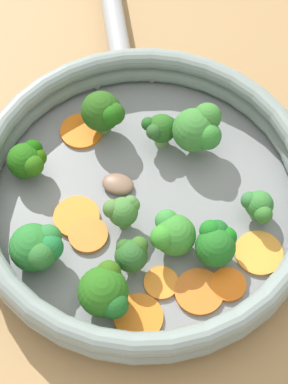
% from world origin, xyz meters
% --- Properties ---
extents(ground_plane, '(4.00, 4.00, 0.00)m').
position_xyz_m(ground_plane, '(0.00, 0.00, 0.00)').
color(ground_plane, '#9E784A').
extents(skillet, '(0.32, 0.32, 0.01)m').
position_xyz_m(skillet, '(0.00, 0.00, 0.01)').
color(skillet, gray).
rests_on(skillet, ground_plane).
extents(skillet_rim_wall, '(0.35, 0.35, 0.04)m').
position_xyz_m(skillet_rim_wall, '(0.00, 0.00, 0.04)').
color(skillet_rim_wall, gray).
rests_on(skillet_rim_wall, skillet).
extents(skillet_handle, '(0.10, 0.18, 0.03)m').
position_xyz_m(skillet_handle, '(-0.10, 0.24, 0.03)').
color(skillet_handle, '#999B9E').
rests_on(skillet_handle, skillet).
extents(skillet_rivet_left, '(0.01, 0.01, 0.01)m').
position_xyz_m(skillet_rivet_left, '(-0.03, 0.15, 0.02)').
color(skillet_rivet_left, gray).
rests_on(skillet_rivet_left, skillet).
extents(skillet_rivet_right, '(0.01, 0.01, 0.01)m').
position_xyz_m(skillet_rivet_right, '(-0.09, 0.13, 0.02)').
color(skillet_rivet_right, gray).
rests_on(skillet_rivet_right, skillet).
extents(carrot_slice_0, '(0.05, 0.05, 0.00)m').
position_xyz_m(carrot_slice_0, '(0.04, -0.09, 0.02)').
color(carrot_slice_0, orange).
rests_on(carrot_slice_0, skillet).
extents(carrot_slice_1, '(0.05, 0.05, 0.00)m').
position_xyz_m(carrot_slice_1, '(0.03, -0.12, 0.02)').
color(carrot_slice_1, orange).
rests_on(carrot_slice_1, skillet).
extents(carrot_slice_2, '(0.06, 0.06, 0.00)m').
position_xyz_m(carrot_slice_2, '(0.12, -0.03, 0.02)').
color(carrot_slice_2, '#F29B36').
rests_on(carrot_slice_2, skillet).
extents(carrot_slice_3, '(0.05, 0.05, 0.00)m').
position_xyz_m(carrot_slice_3, '(-0.09, 0.06, 0.02)').
color(carrot_slice_3, orange).
rests_on(carrot_slice_3, skillet).
extents(carrot_slice_4, '(0.06, 0.06, 0.01)m').
position_xyz_m(carrot_slice_4, '(-0.06, -0.04, 0.02)').
color(carrot_slice_4, orange).
rests_on(carrot_slice_4, skillet).
extents(carrot_slice_5, '(0.06, 0.06, 0.01)m').
position_xyz_m(carrot_slice_5, '(-0.04, -0.05, 0.02)').
color(carrot_slice_5, orange).
rests_on(carrot_slice_5, skillet).
extents(carrot_slice_6, '(0.05, 0.05, 0.00)m').
position_xyz_m(carrot_slice_6, '(0.10, -0.07, 0.02)').
color(carrot_slice_6, orange).
rests_on(carrot_slice_6, skillet).
extents(carrot_slice_7, '(0.06, 0.06, 0.00)m').
position_xyz_m(carrot_slice_7, '(0.08, -0.08, 0.02)').
color(carrot_slice_7, orange).
rests_on(carrot_slice_7, skillet).
extents(broccoli_floret_0, '(0.05, 0.05, 0.05)m').
position_xyz_m(broccoli_floret_0, '(-0.01, -0.12, 0.04)').
color(broccoli_floret_0, '#82B76C').
rests_on(broccoli_floret_0, skillet).
extents(broccoli_floret_1, '(0.05, 0.05, 0.05)m').
position_xyz_m(broccoli_floret_1, '(-0.08, -0.09, 0.04)').
color(broccoli_floret_1, '#6A8D4D').
rests_on(broccoli_floret_1, skillet).
extents(broccoli_floret_2, '(0.04, 0.04, 0.04)m').
position_xyz_m(broccoli_floret_2, '(-0.12, 0.00, 0.04)').
color(broccoli_floret_2, olive).
rests_on(broccoli_floret_2, skillet).
extents(broccoli_floret_3, '(0.03, 0.03, 0.03)m').
position_xyz_m(broccoli_floret_3, '(0.11, 0.01, 0.03)').
color(broccoli_floret_3, '#699456').
rests_on(broccoli_floret_3, skillet).
extents(broccoli_floret_4, '(0.05, 0.05, 0.06)m').
position_xyz_m(broccoli_floret_4, '(0.04, 0.07, 0.05)').
color(broccoli_floret_4, '#749D4F').
rests_on(broccoli_floret_4, skillet).
extents(broccoli_floret_5, '(0.04, 0.03, 0.04)m').
position_xyz_m(broccoli_floret_5, '(-0.00, 0.07, 0.04)').
color(broccoli_floret_5, '#79A05B').
rests_on(broccoli_floret_5, skillet).
extents(broccoli_floret_6, '(0.03, 0.03, 0.04)m').
position_xyz_m(broccoli_floret_6, '(0.01, -0.07, 0.04)').
color(broccoli_floret_6, '#7EB56C').
rests_on(broccoli_floret_6, skillet).
extents(broccoli_floret_7, '(0.04, 0.04, 0.04)m').
position_xyz_m(broccoli_floret_7, '(0.08, -0.04, 0.04)').
color(broccoli_floret_7, '#8CB66D').
rests_on(broccoli_floret_7, skillet).
extents(broccoli_floret_8, '(0.03, 0.03, 0.04)m').
position_xyz_m(broccoli_floret_8, '(-0.01, -0.03, 0.04)').
color(broccoli_floret_8, '#759552').
rests_on(broccoli_floret_8, skillet).
extents(broccoli_floret_9, '(0.05, 0.04, 0.05)m').
position_xyz_m(broccoli_floret_9, '(-0.06, 0.07, 0.05)').
color(broccoli_floret_9, '#5F8D45').
rests_on(broccoli_floret_9, skillet).
extents(broccoli_floret_10, '(0.04, 0.04, 0.04)m').
position_xyz_m(broccoli_floret_10, '(0.04, -0.04, 0.04)').
color(broccoli_floret_10, '#6A9053').
rests_on(broccoli_floret_10, skillet).
extents(mushroom_piece_0, '(0.03, 0.03, 0.01)m').
position_xyz_m(mushroom_piece_0, '(-0.03, 0.01, 0.02)').
color(mushroom_piece_0, '#7E5F4B').
rests_on(mushroom_piece_0, skillet).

